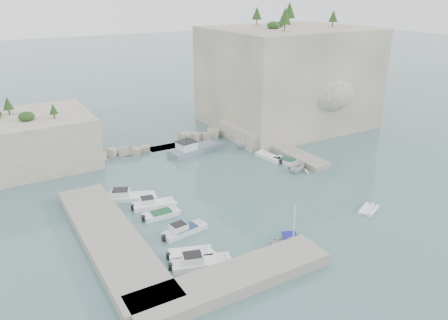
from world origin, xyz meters
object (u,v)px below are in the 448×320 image
motorboat_e (191,257)px  tender_east_b (287,163)px  motorboat_b (154,207)px  rowboat (293,246)px  tender_east_c (269,159)px  motorboat_a (129,199)px  tender_east_a (297,171)px  tender_east_d (249,147)px  motorboat_d (185,233)px  motorboat_c (162,217)px  motorboat_f (202,266)px  work_boat (196,152)px  inflatable_dinghy (368,211)px

motorboat_e → tender_east_b: 26.25m
motorboat_b → rowboat: size_ratio=1.19×
motorboat_e → tender_east_c: 26.81m
motorboat_a → tender_east_a: (22.65, -3.43, 0.00)m
motorboat_a → motorboat_e: bearing=-61.4°
rowboat → tender_east_a: size_ratio=1.13×
tender_east_d → motorboat_d: bearing=149.5°
motorboat_c → rowboat: bearing=-52.8°
motorboat_b → tender_east_d: bearing=40.3°
motorboat_f → tender_east_c: 27.76m
motorboat_b → motorboat_e: size_ratio=1.15×
tender_east_a → work_boat: bearing=10.1°
tender_east_a → tender_east_c: size_ratio=0.75×
inflatable_dinghy → tender_east_c: bearing=66.1°
motorboat_f → inflatable_dinghy: 20.90m
motorboat_d → tender_east_a: (20.24, 6.80, 0.00)m
motorboat_d → tender_east_a: size_ratio=1.36×
rowboat → motorboat_a: bearing=54.0°
tender_east_b → tender_east_d: tender_east_d is taller
motorboat_d → tender_east_c: 23.31m
motorboat_f → rowboat: motorboat_f is taller
motorboat_f → motorboat_d: bearing=95.9°
motorboat_c → inflatable_dinghy: bearing=-26.1°
motorboat_e → motorboat_f: 1.76m
tender_east_c → work_boat: work_boat is taller
tender_east_b → rowboat: bearing=126.3°
motorboat_e → rowboat: 9.91m
motorboat_d → rowboat: bearing=-51.4°
inflatable_dinghy → tender_east_d: size_ratio=0.67×
inflatable_dinghy → motorboat_f: bearing=155.0°
motorboat_b → tender_east_d: size_ratio=1.13×
motorboat_a → rowboat: bearing=-35.4°
motorboat_d → tender_east_d: bearing=34.6°
tender_east_c → motorboat_e: bearing=122.5°
tender_east_a → tender_east_b: bearing=-33.4°
motorboat_c → motorboat_e: same height
tender_east_b → work_boat: 14.08m
motorboat_f → tender_east_b: 27.04m
motorboat_e → tender_east_c: size_ratio=0.87×
motorboat_b → motorboat_c: motorboat_b is taller
motorboat_a → motorboat_e: 14.38m
motorboat_b → inflatable_dinghy: motorboat_b is taller
motorboat_a → tender_east_d: bearing=44.1°
tender_east_c → motorboat_c: bearing=105.9°
tender_east_b → tender_east_a: bearing=151.0°
tender_east_b → motorboat_b: bearing=80.7°
tender_east_b → tender_east_c: same height
motorboat_b → tender_east_d: (20.41, 11.23, 0.00)m
motorboat_e → work_boat: (13.17, 24.68, 0.00)m
motorboat_b → motorboat_a: bearing=130.5°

